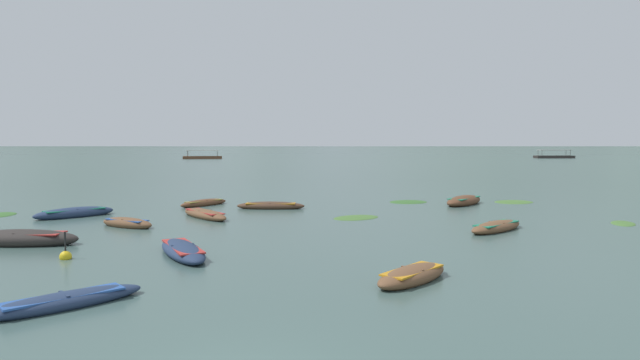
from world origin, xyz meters
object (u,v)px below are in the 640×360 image
at_px(rowboat_12, 75,213).
at_px(ferry_0, 203,157).
at_px(rowboat_3, 127,223).
at_px(mooring_buoy, 66,256).
at_px(rowboat_4, 20,239).
at_px(rowboat_10, 464,201).
at_px(rowboat_0, 204,203).
at_px(ferry_1, 554,157).
at_px(rowboat_2, 64,301).
at_px(rowboat_8, 496,227).
at_px(rowboat_1, 412,275).
at_px(rowboat_9, 183,251).
at_px(rowboat_11, 271,206).
at_px(rowboat_7, 205,214).

distance_m(rowboat_12, ferry_0, 115.49).
height_order(rowboat_3, mooring_buoy, mooring_buoy).
distance_m(rowboat_4, rowboat_10, 25.45).
relative_size(rowboat_0, rowboat_4, 0.73).
relative_size(rowboat_4, ferry_1, 0.43).
distance_m(rowboat_2, rowboat_8, 18.29).
bearing_deg(rowboat_1, ferry_1, 60.83).
height_order(rowboat_0, ferry_1, ferry_1).
height_order(rowboat_9, rowboat_11, rowboat_9).
bearing_deg(rowboat_4, rowboat_9, -19.79).
height_order(rowboat_1, rowboat_9, rowboat_1).
relative_size(rowboat_4, rowboat_8, 1.24).
bearing_deg(mooring_buoy, ferry_1, 56.43).
xyz_separation_m(rowboat_4, rowboat_10, (22.20, 12.46, -0.01)).
height_order(rowboat_4, rowboat_8, rowboat_4).
height_order(rowboat_11, mooring_buoy, mooring_buoy).
xyz_separation_m(rowboat_2, rowboat_3, (-2.23, 12.62, 0.03)).
bearing_deg(rowboat_9, rowboat_8, 18.72).
bearing_deg(ferry_1, mooring_buoy, -123.57).
bearing_deg(rowboat_11, ferry_0, 100.94).
height_order(rowboat_3, rowboat_8, rowboat_3).
bearing_deg(ferry_0, rowboat_10, -72.76).
xyz_separation_m(rowboat_0, rowboat_8, (14.96, -10.87, 0.01)).
distance_m(rowboat_3, ferry_0, 119.66).
relative_size(rowboat_7, ferry_1, 0.40).
distance_m(rowboat_0, mooring_buoy, 15.91).
distance_m(rowboat_4, ferry_0, 123.62).
bearing_deg(rowboat_8, rowboat_12, 164.22).
bearing_deg(rowboat_8, ferry_0, 104.93).
distance_m(rowboat_7, ferry_0, 117.16).
distance_m(rowboat_1, rowboat_8, 10.46).
bearing_deg(rowboat_4, mooring_buoy, -44.22).
bearing_deg(rowboat_8, mooring_buoy, -164.25).
bearing_deg(mooring_buoy, ferry_0, 96.79).
height_order(rowboat_2, ferry_0, ferry_0).
xyz_separation_m(rowboat_1, rowboat_11, (-4.59, 17.49, -0.00)).
bearing_deg(rowboat_2, rowboat_7, 86.30).
distance_m(rowboat_8, rowboat_11, 13.85).
xyz_separation_m(rowboat_12, mooring_buoy, (3.93, -10.86, -0.10)).
xyz_separation_m(rowboat_7, rowboat_12, (-7.15, 0.78, 0.03)).
distance_m(rowboat_11, ferry_1, 136.47).
bearing_deg(rowboat_12, rowboat_3, -43.81).
bearing_deg(rowboat_7, rowboat_11, 47.06).
xyz_separation_m(rowboat_2, mooring_buoy, (-2.22, 5.52, -0.04)).
distance_m(rowboat_10, mooring_buoy, 24.62).
relative_size(rowboat_1, rowboat_8, 0.80).
relative_size(rowboat_4, rowboat_12, 1.18).
distance_m(rowboat_1, ferry_1, 148.94).
bearing_deg(rowboat_10, rowboat_7, -162.21).
xyz_separation_m(rowboat_7, rowboat_8, (14.05, -5.21, -0.00)).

